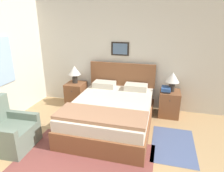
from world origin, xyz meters
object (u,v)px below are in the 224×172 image
at_px(bed, 111,113).
at_px(table_lamp_by_door, 173,78).
at_px(nightstand_by_door, 169,103).
at_px(armchair, 8,132).
at_px(nightstand_near_window, 76,94).
at_px(table_lamp_near_window, 74,71).

relative_size(bed, table_lamp_by_door, 4.84).
bearing_deg(nightstand_by_door, armchair, -144.31).
relative_size(nightstand_near_window, table_lamp_by_door, 1.35).
xyz_separation_m(armchair, table_lamp_by_door, (2.76, 1.99, 0.62)).
relative_size(table_lamp_near_window, table_lamp_by_door, 1.00).
distance_m(table_lamp_near_window, table_lamp_by_door, 2.39).
bearing_deg(nightstand_by_door, nightstand_near_window, 180.00).
bearing_deg(table_lamp_by_door, table_lamp_near_window, 180.00).
xyz_separation_m(bed, table_lamp_by_door, (1.19, 0.84, 0.59)).
distance_m(bed, nightstand_near_window, 1.43).
distance_m(bed, armchair, 1.95).
height_order(nightstand_by_door, table_lamp_near_window, table_lamp_near_window).
height_order(armchair, nightstand_near_window, armchair).
bearing_deg(table_lamp_by_door, nightstand_by_door, -131.80).
relative_size(armchair, nightstand_by_door, 1.45).
height_order(bed, armchair, bed).
distance_m(bed, table_lamp_near_window, 1.57).
bearing_deg(table_lamp_by_door, armchair, -144.20).
xyz_separation_m(nightstand_near_window, table_lamp_by_door, (2.37, 0.02, 0.60)).
xyz_separation_m(armchair, table_lamp_near_window, (0.38, 1.99, 0.62)).
height_order(armchair, table_lamp_by_door, table_lamp_by_door).
xyz_separation_m(bed, nightstand_near_window, (-1.17, 0.82, -0.01)).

